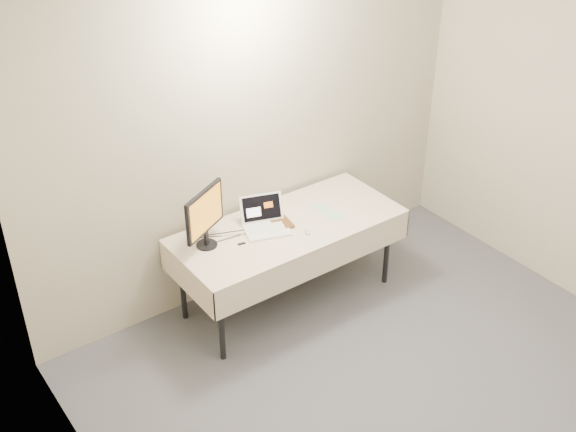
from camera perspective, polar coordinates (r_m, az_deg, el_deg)
back_wall at (r=5.72m, az=-2.67°, el=6.47°), size 4.00×0.10×2.70m
table at (r=5.72m, az=0.02°, el=-1.22°), size 1.86×0.81×0.74m
laptop at (r=5.64m, az=-1.85°, el=-0.39°), size 0.43×0.42×0.23m
monitor at (r=5.33m, az=-6.61°, el=0.13°), size 0.42×0.24×0.47m
book at (r=5.62m, az=-1.26°, el=0.05°), size 0.15×0.04×0.20m
alarm_clock at (r=5.85m, az=-1.22°, el=0.62°), size 0.13×0.07×0.05m
clicker at (r=5.59m, az=1.55°, el=-1.24°), size 0.07×0.09×0.02m
paper_form at (r=5.86m, az=3.22°, el=0.33°), size 0.13×0.30×0.00m
usb_dongle at (r=5.47m, az=-3.69°, el=-2.19°), size 0.06×0.03×0.01m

